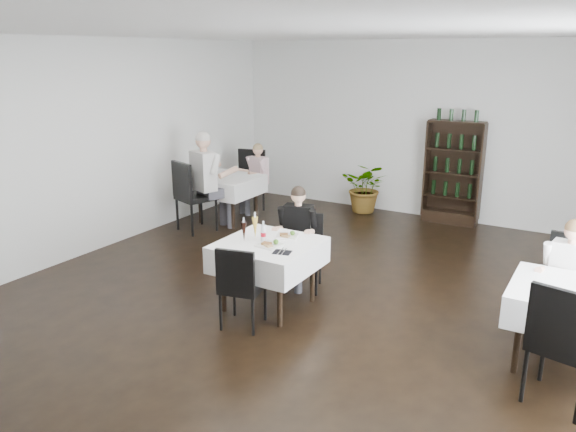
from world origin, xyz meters
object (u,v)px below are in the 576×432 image
(wine_shelf, at_px, (453,174))
(diner_main, at_px, (297,229))
(potted_tree, at_px, (366,187))
(main_table, at_px, (268,255))

(wine_shelf, distance_m, diner_main, 3.73)
(wine_shelf, relative_size, diner_main, 1.40)
(potted_tree, bearing_deg, wine_shelf, 4.40)
(wine_shelf, distance_m, potted_tree, 1.54)
(potted_tree, relative_size, diner_main, 0.73)
(wine_shelf, distance_m, main_table, 4.41)
(wine_shelf, height_order, main_table, wine_shelf)
(wine_shelf, height_order, diner_main, wine_shelf)
(main_table, bearing_deg, wine_shelf, 78.22)
(potted_tree, distance_m, diner_main, 3.55)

